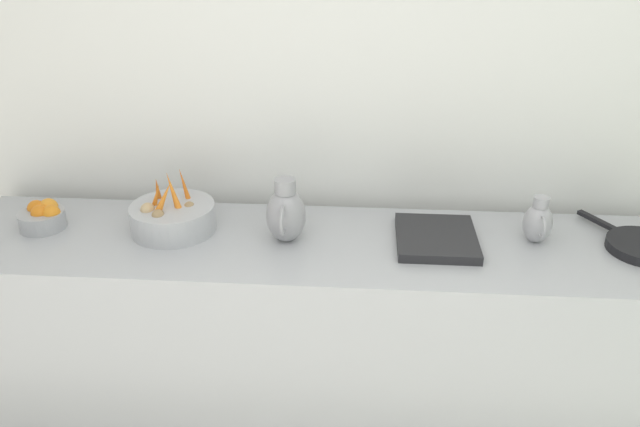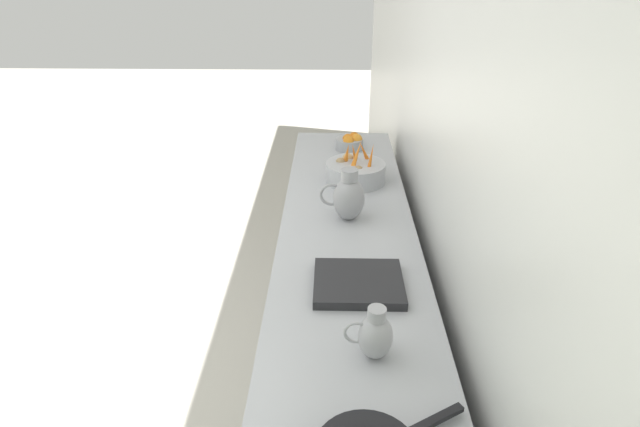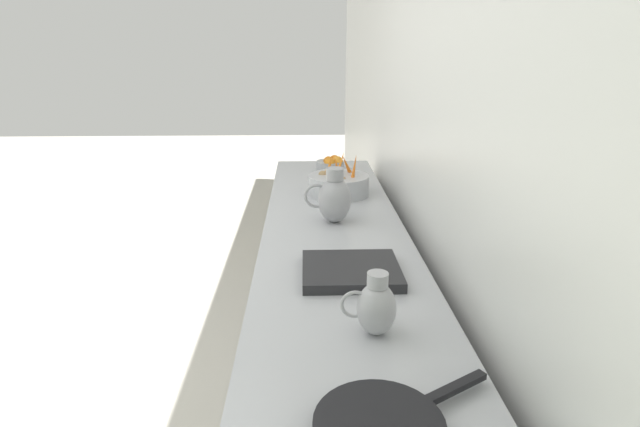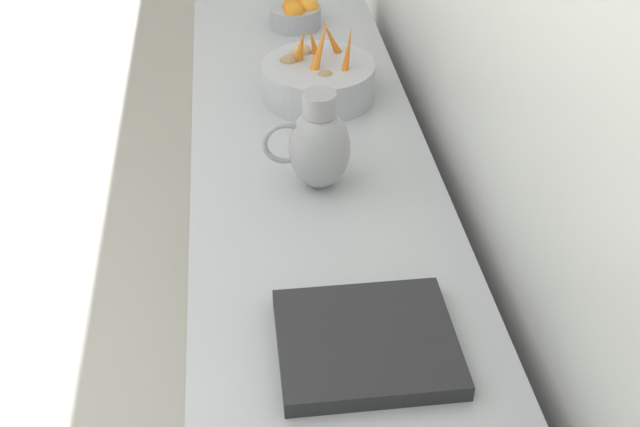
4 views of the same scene
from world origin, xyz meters
name	(u,v)px [view 3 (image 3 of 4)]	position (x,y,z in m)	size (l,w,h in m)	color
tile_wall_left	(485,101)	(-1.95, 0.28, 1.50)	(0.10, 9.26, 3.00)	white
prep_counter	(334,322)	(-1.53, -0.22, 0.45)	(0.63, 2.86, 0.89)	#ADAFB5
vegetable_colander	(338,184)	(-1.58, -0.80, 0.95)	(0.33, 0.33, 0.24)	#ADAFB5
orange_bowl	(331,165)	(-1.57, -1.32, 0.94)	(0.18, 0.18, 0.11)	#9EA0A5
metal_pitcher_tall	(334,198)	(-1.53, -0.34, 1.01)	(0.21, 0.15, 0.25)	#939399
metal_pitcher_short	(376,307)	(-1.59, 0.60, 0.98)	(0.16, 0.11, 0.18)	#A3A3A8
counter_sink_basin	(351,271)	(-1.55, 0.23, 0.91)	(0.34, 0.30, 0.04)	#232326
skillet_on_counter	(381,427)	(-1.55, 0.99, 0.91)	(0.41, 0.31, 0.03)	black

